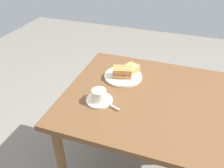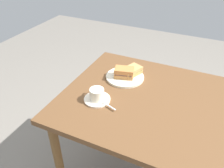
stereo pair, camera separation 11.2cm
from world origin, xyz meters
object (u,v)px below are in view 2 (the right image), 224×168
(coffee_cup, at_px, (97,94))
(spoon, at_px, (107,104))
(sandwich_front, at_px, (124,73))
(sandwich_plate, at_px, (125,77))
(sandwich_back, at_px, (131,71))
(dining_table, at_px, (165,115))
(coffee_saucer, at_px, (97,99))

(coffee_cup, xyz_separation_m, spoon, (0.07, -0.03, -0.03))
(sandwich_front, bearing_deg, sandwich_plate, 74.72)
(sandwich_plate, bearing_deg, spoon, -86.78)
(sandwich_plate, relative_size, sandwich_front, 1.82)
(sandwich_front, height_order, coffee_cup, sandwich_front)
(sandwich_back, xyz_separation_m, coffee_cup, (-0.08, -0.31, 0.01))
(dining_table, bearing_deg, sandwich_front, 157.03)
(dining_table, xyz_separation_m, sandwich_plate, (-0.31, 0.14, 0.10))
(coffee_saucer, bearing_deg, spoon, -19.50)
(coffee_saucer, height_order, coffee_cup, coffee_cup)
(sandwich_back, bearing_deg, coffee_saucer, -104.50)
(sandwich_plate, distance_m, coffee_cup, 0.28)
(dining_table, height_order, coffee_saucer, coffee_saucer)
(coffee_saucer, xyz_separation_m, coffee_cup, (-0.00, 0.00, 0.04))
(dining_table, bearing_deg, coffee_saucer, -159.47)
(dining_table, relative_size, coffee_cup, 11.98)
(dining_table, height_order, sandwich_plate, sandwich_plate)
(dining_table, xyz_separation_m, coffee_cup, (-0.36, -0.13, 0.13))
(sandwich_plate, bearing_deg, sandwich_front, -105.28)
(sandwich_plate, height_order, sandwich_back, sandwich_back)
(dining_table, height_order, sandwich_front, sandwich_front)
(sandwich_plate, distance_m, sandwich_front, 0.04)
(coffee_cup, bearing_deg, coffee_saucer, -35.22)
(sandwich_plate, relative_size, coffee_cup, 2.47)
(spoon, bearing_deg, coffee_cup, 160.14)
(sandwich_back, relative_size, spoon, 1.64)
(sandwich_plate, height_order, sandwich_front, sandwich_front)
(sandwich_plate, xyz_separation_m, coffee_cup, (-0.06, -0.28, 0.04))
(dining_table, height_order, coffee_cup, coffee_cup)
(sandwich_back, bearing_deg, sandwich_plate, -126.37)
(sandwich_front, relative_size, spoon, 1.38)
(coffee_cup, bearing_deg, sandwich_back, 75.21)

